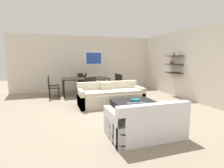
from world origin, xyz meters
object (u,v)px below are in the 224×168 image
Objects in this scene: dining_chair_left_near at (52,86)px; dining_table at (86,79)px; sofa_beige at (111,96)px; dining_chair_right_far at (115,82)px; loveseat_white at (145,123)px; wine_glass_head at (84,74)px; dining_chair_left_far at (52,84)px; coffee_table at (135,108)px; wine_glass_foot at (87,77)px; decorative_bowl at (136,100)px; wine_glass_right_near at (102,75)px; wine_glass_right_far at (101,75)px; dining_chair_foot at (90,87)px; dining_chair_head at (83,81)px; dining_chair_right_near at (118,83)px; wine_glass_left_near at (69,76)px.

dining_table is at bearing 8.53° from dining_chair_left_near.
dining_chair_right_far is at bearing 67.50° from sofa_beige.
loveseat_white is 5.02m from wine_glass_head.
loveseat_white is 4.72m from dining_chair_left_near.
sofa_beige is 2.52× the size of dining_chair_left_far.
coffee_table is 2.97m from wine_glass_foot.
decorative_bowl is 0.34× the size of dining_chair_left_far.
dining_chair_right_far is (2.85, 0.00, 0.00)m from dining_chair_left_far.
dining_chair_left_near is (-1.86, 4.33, 0.21)m from loveseat_white.
dining_chair_left_near is 1.00× the size of dining_chair_right_far.
dining_chair_right_far is (2.85, 0.43, 0.00)m from dining_chair_left_near.
wine_glass_foot is at bearing -90.00° from wine_glass_head.
wine_glass_foot is (-0.87, 2.76, 0.66)m from coffee_table.
wine_glass_head is (-0.73, 0.53, 0.01)m from wine_glass_right_near.
dining_chair_left_far is at bearing 177.45° from wine_glass_right_far.
coffee_table is at bearing -69.33° from dining_chair_foot.
wine_glass_head is at bearing -90.00° from dining_chair_head.
coffee_table is at bearing -87.54° from wine_glass_right_near.
coffee_table is 0.23m from decorative_bowl.
wine_glass_foot reaches higher than dining_chair_right_far.
dining_chair_right_near is (0.52, 2.93, 0.09)m from decorative_bowl.
decorative_bowl is 3.40m from dining_chair_right_far.
wine_glass_right_far is at bearing 9.07° from dining_table.
sofa_beige is 13.03× the size of wine_glass_head.
dining_chair_head is at bearing 142.44° from dining_chair_right_near.
dining_table is at bearing 90.00° from wine_glass_foot.
wine_glass_head is (0.00, 0.41, 0.19)m from dining_table.
sofa_beige is 2.52× the size of dining_chair_head.
wine_glass_head is 1.11× the size of wine_glass_foot.
dining_chair_left_near is at bearing 154.87° from dining_chair_foot.
wine_glass_head is (1.42, 0.20, 0.37)m from dining_chair_left_far.
dining_chair_head is (-0.53, 2.83, 0.21)m from sofa_beige.
dining_chair_left_near is 5.37× the size of wine_glass_right_far.
wine_glass_right_far reaches higher than dining_chair_left_far.
dining_table is 0.90m from dining_chair_head.
dining_chair_head is 1.12m from wine_glass_right_far.
dining_chair_left_far is at bearing 171.29° from wine_glass_right_near.
dining_table is at bearing 9.07° from wine_glass_left_near.
decorative_bowl is at bearing 42.26° from coffee_table.
dining_chair_right_far is at bearing -8.03° from wine_glass_head.
dining_chair_right_far is 0.78m from wine_glass_right_far.
wine_glass_right_far is at bearing -172.06° from dining_chair_right_far.
sofa_beige is 1.93m from wine_glass_right_near.
dining_chair_right_near is 5.66× the size of wine_glass_left_near.
dining_chair_left_far is at bearing 156.21° from wine_glass_foot.
wine_glass_right_near is 1.47m from wine_glass_left_near.
dining_chair_right_far is 1.48m from wine_glass_head.
wine_glass_right_far is at bearing 53.64° from dining_chair_foot.
dining_chair_left_near is 5.17× the size of wine_glass_head.
wine_glass_left_near is (-2.16, 0.10, 0.35)m from dining_chair_right_near.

